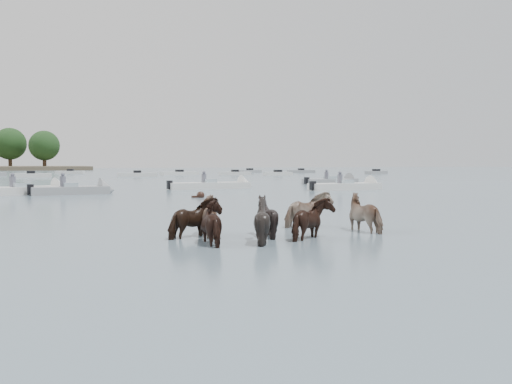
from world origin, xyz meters
name	(u,v)px	position (x,y,z in m)	size (l,w,h in m)	color
ground	(217,252)	(0.00, 0.00, 0.00)	(400.00, 400.00, 0.00)	#4D616E
pony_herd	(271,221)	(2.10, 1.96, 0.40)	(6.54, 3.80, 1.34)	black
swimming_pony	(200,196)	(4.78, 18.22, 0.10)	(0.72, 0.44, 0.44)	black
motorboat_a	(33,190)	(-3.74, 25.14, 0.23)	(5.80, 3.42, 1.92)	silver
motorboat_b	(83,190)	(-0.93, 24.18, 0.23)	(5.17, 2.07, 1.92)	gray
motorboat_c	(220,186)	(9.05, 27.92, 0.22)	(6.67, 2.01, 1.92)	silver
motorboat_d	(354,186)	(17.43, 22.88, 0.22)	(5.89, 1.90, 1.92)	silver
motorboat_e	(337,181)	(21.80, 32.90, 0.23)	(5.89, 2.41, 1.92)	gray
distant_flotilla	(57,174)	(-0.67, 75.16, 0.26)	(106.76, 29.45, 0.93)	gray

